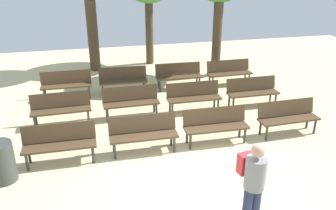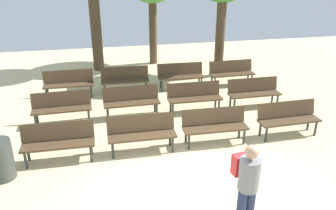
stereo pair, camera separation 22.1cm
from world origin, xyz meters
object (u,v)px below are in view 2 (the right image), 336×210
at_px(bench_r0_c2, 215,124).
at_px(bench_r1_c0, 62,106).
at_px(bench_r0_c1, 142,131).
at_px(bench_r1_c2, 194,96).
at_px(trash_bin, 0,160).
at_px(bench_r2_c0, 68,82).
at_px(bench_r2_c3, 232,71).
at_px(bench_r0_c0, 58,140).
at_px(bench_r1_c3, 254,91).
at_px(bench_r2_c1, 125,78).
at_px(bench_r1_c1, 131,100).
at_px(bench_r2_c2, 181,74).
at_px(visitor_with_backpack, 247,183).
at_px(bench_r0_c3, 288,117).

bearing_deg(bench_r0_c2, bench_r1_c0, 154.12).
bearing_deg(bench_r0_c1, bench_r1_c2, 47.18).
bearing_deg(trash_bin, bench_r0_c1, 9.51).
distance_m(bench_r0_c2, bench_r2_c0, 5.37).
xyz_separation_m(bench_r0_c1, bench_r0_c2, (1.81, 0.03, 0.00)).
bearing_deg(bench_r2_c3, bench_r0_c0, -146.02).
xyz_separation_m(bench_r1_c3, bench_r2_c1, (-3.76, 1.99, 0.00)).
bearing_deg(bench_r2_c1, bench_r1_c1, -88.01).
bearing_deg(trash_bin, bench_r0_c0, 23.07).
relative_size(bench_r2_c0, bench_r2_c3, 1.00).
distance_m(bench_r1_c0, bench_r2_c1, 2.75).
bearing_deg(bench_r2_c0, bench_r0_c1, -63.82).
bearing_deg(bench_r2_c2, bench_r2_c3, 0.02).
bearing_deg(bench_r1_c1, bench_r0_c0, -133.74).
distance_m(bench_r2_c0, visitor_with_backpack, 7.57).
distance_m(bench_r1_c0, bench_r1_c3, 5.68).
distance_m(bench_r0_c1, bench_r1_c1, 2.00).
xyz_separation_m(bench_r1_c1, bench_r2_c0, (-1.86, 1.91, 0.00)).
distance_m(bench_r0_c2, bench_r1_c2, 1.91).
bearing_deg(bench_r1_c1, bench_r2_c3, 25.28).
height_order(bench_r0_c0, bench_r2_c2, same).
height_order(bench_r2_c3, trash_bin, bench_r2_c3).
height_order(bench_r0_c0, bench_r1_c2, same).
bearing_deg(trash_bin, bench_r1_c3, 19.87).
distance_m(bench_r1_c1, bench_r2_c0, 2.67).
height_order(bench_r1_c3, bench_r2_c2, same).
bearing_deg(bench_r2_c0, trash_bin, -103.95).
bearing_deg(bench_r0_c3, bench_r0_c0, 179.00).
bearing_deg(bench_r2_c3, bench_r1_c2, -135.36).
relative_size(bench_r2_c0, bench_r2_c1, 0.99).
xyz_separation_m(bench_r0_c0, bench_r0_c3, (5.69, 0.06, 0.00)).
bearing_deg(bench_r0_c1, bench_r1_c0, 135.78).
bearing_deg(bench_r1_c2, bench_r1_c0, -179.71).
height_order(bench_r0_c2, visitor_with_backpack, visitor_with_backpack).
height_order(bench_r0_c0, bench_r1_c1, same).
relative_size(bench_r1_c2, trash_bin, 1.86).
xyz_separation_m(bench_r1_c1, bench_r2_c3, (3.80, 1.89, 0.00)).
height_order(bench_r1_c2, trash_bin, bench_r1_c2).
bearing_deg(bench_r0_c2, bench_r2_c1, 116.54).
relative_size(bench_r0_c2, bench_r2_c3, 1.00).
xyz_separation_m(bench_r0_c3, bench_r2_c1, (-3.83, 3.88, 0.00)).
bearing_deg(bench_r0_c0, bench_r1_c0, 92.35).
distance_m(bench_r1_c1, bench_r2_c3, 4.25).
distance_m(bench_r0_c1, trash_bin, 3.07).
bearing_deg(bench_r0_c3, bench_r1_c3, 90.60).
bearing_deg(bench_r2_c1, visitor_with_backpack, -76.91).
bearing_deg(bench_r2_c2, bench_r1_c3, -46.31).
height_order(bench_r0_c1, bench_r1_c3, same).
bearing_deg(bench_r2_c3, visitor_with_backpack, -110.42).
height_order(bench_r0_c1, bench_r2_c3, same).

